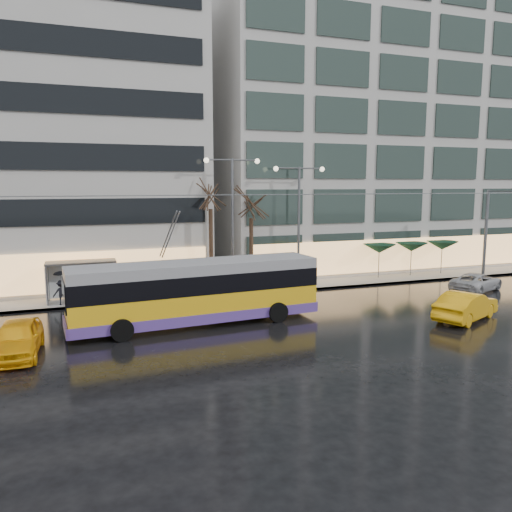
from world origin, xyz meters
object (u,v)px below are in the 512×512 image
trolleybus (197,294)px  street_lamp_near (232,205)px  taxi_a (17,338)px  bus_shelter (75,272)px

trolleybus → street_lamp_near: street_lamp_near is taller
taxi_a → trolleybus: bearing=17.5°
trolleybus → bus_shelter: 9.59m
trolleybus → bus_shelter: size_ratio=3.18×
trolleybus → taxi_a: 8.82m
taxi_a → bus_shelter: bearing=78.6°
street_lamp_near → taxi_a: size_ratio=1.96×
bus_shelter → street_lamp_near: (10.38, 0.11, 4.03)m
street_lamp_near → taxi_a: bearing=-142.5°
trolleybus → taxi_a: (-8.47, -2.29, -0.87)m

